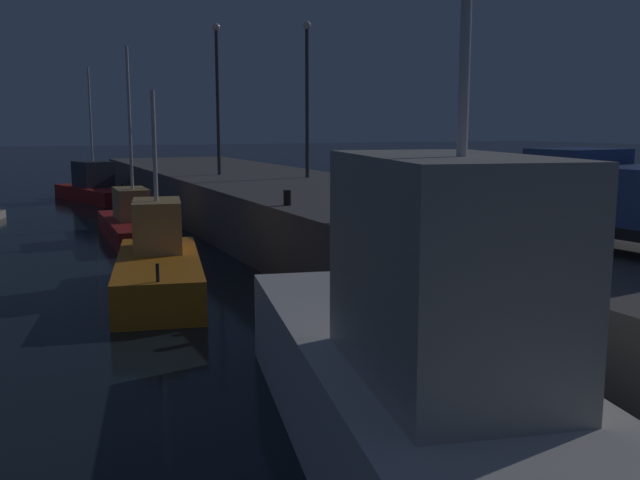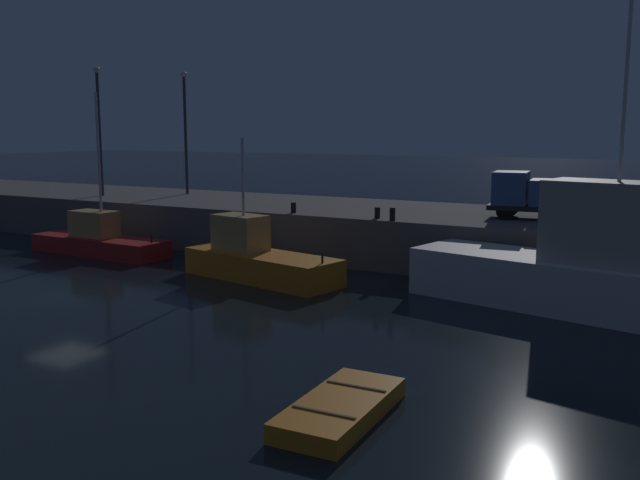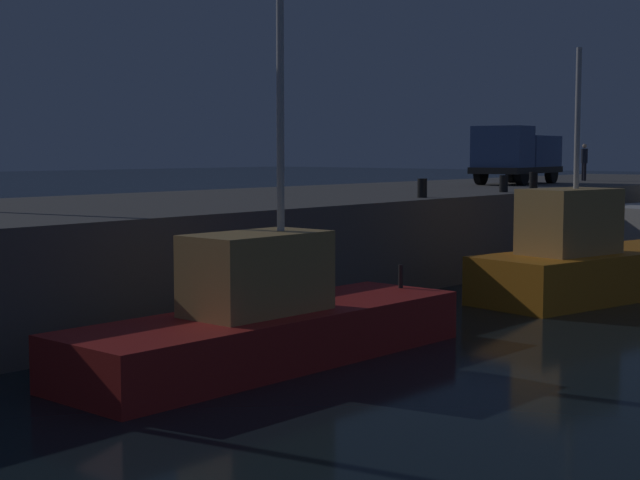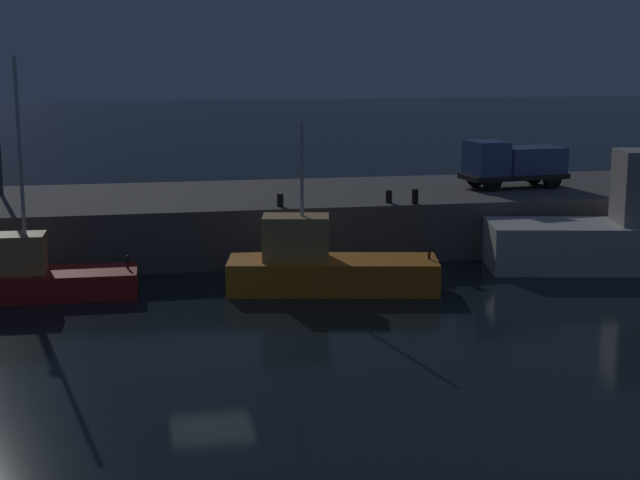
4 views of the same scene
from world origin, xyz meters
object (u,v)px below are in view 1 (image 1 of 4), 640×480
Objects in this scene: fishing_boat_blue at (133,223)px; fishing_boat_white at (96,188)px; lamp_post_west at (217,88)px; fishing_trawler_red at (423,380)px; bollard_east at (349,213)px; lamp_post_east at (307,88)px; fishing_trawler_green at (158,265)px; bollard_west at (287,198)px; utility_truck at (628,199)px; bollard_central at (349,216)px.

fishing_boat_white is (-18.84, 0.65, 0.15)m from fishing_boat_blue.
fishing_boat_blue is 1.06× the size of lamp_post_west.
bollard_east is (-10.24, 3.84, 1.21)m from fishing_trawler_red.
fishing_trawler_red is 1.60× the size of lamp_post_east.
fishing_trawler_green is 15.24× the size of bollard_west.
lamp_post_east is 24.55m from utility_truck.
fishing_trawler_green reaches higher than utility_truck.
fishing_boat_blue is at bearing -160.46° from bollard_west.
fishing_boat_white is at bearing 176.59° from fishing_trawler_green.
fishing_trawler_red is at bearing -14.06° from bollard_west.
bollard_east is at bearing 5.26° from fishing_boat_white.
fishing_boat_white is 14.73× the size of bollard_central.
fishing_boat_blue is 1.69× the size of utility_truck.
utility_truck is (28.31, 1.29, -3.69)m from lamp_post_west.
fishing_trawler_red is at bearing -20.58° from bollard_east.
lamp_post_east is at bearing 27.80° from fishing_boat_white.
lamp_post_east is (-27.22, 9.76, 5.74)m from fishing_trawler_red.
bollard_central is (-9.20, 3.31, 1.25)m from fishing_trawler_red.
bollard_west is (16.30, -2.24, -4.63)m from lamp_post_west.
utility_truck reaches higher than bollard_east.
fishing_boat_white is 17.11× the size of bollard_east.
bollard_west is at bearing -26.24° from lamp_post_east.
fishing_boat_white reaches higher than fishing_boat_blue.
lamp_post_east is (-1.63, 9.72, 6.59)m from fishing_boat_blue.
bollard_central is at bearing 42.06° from fishing_trawler_green.
fishing_trawler_red is at bearing -67.32° from utility_truck.
fishing_boat_white reaches higher than bollard_central.
bollard_central is at bearing 11.29° from fishing_boat_blue.
fishing_boat_blue is 16.10× the size of bollard_east.
lamp_post_west reaches higher than lamp_post_east.
fishing_boat_white is 1.80× the size of utility_truck.
lamp_post_east is 14.29m from bollard_west.
bollard_central reaches higher than bollard_east.
fishing_boat_white is at bearing -174.01° from bollard_west.
fishing_boat_white reaches higher than fishing_trawler_green.
fishing_trawler_green is 6.89m from bollard_central.
fishing_trawler_green is 18.21m from lamp_post_east.
fishing_boat_blue is at bearing -162.12° from utility_truck.
lamp_post_west is at bearing 172.17° from bollard_west.
lamp_post_east is 18.55m from bollard_east.
fishing_boat_white is 15.54m from lamp_post_west.
lamp_post_east is 12.84× the size of bollard_central.
fishing_boat_white is at bearing -174.74° from bollard_east.
fishing_trawler_red is 1.56× the size of lamp_post_west.
lamp_post_east reaches higher than bollard_east.
bollard_west is at bearing 19.54° from fishing_boat_blue.
lamp_post_east is (-13.12, 10.88, 6.43)m from fishing_trawler_green.
fishing_boat_blue is 10.67m from lamp_post_west.
fishing_trawler_green reaches higher than bollard_east.
fishing_trawler_green is (11.49, -1.15, 0.16)m from fishing_boat_blue.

